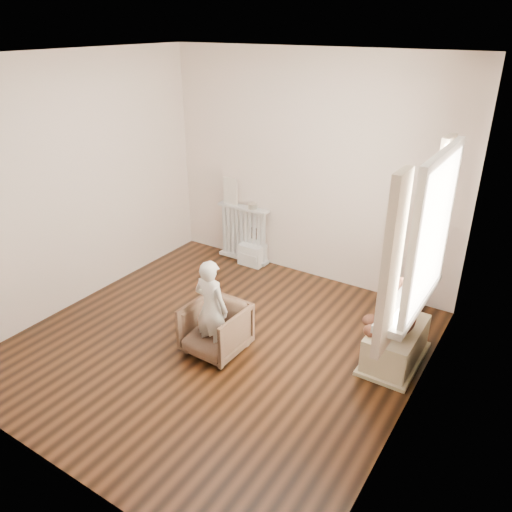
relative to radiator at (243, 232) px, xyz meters
The scene contains 19 objects.
floor 1.91m from the radiator, 63.86° to the right, with size 3.60×3.60×0.01m, color black.
ceiling 2.90m from the radiator, 63.86° to the right, with size 3.60×3.60×0.01m, color white.
back_wall 1.23m from the radiator, ahead, with size 3.60×0.02×2.60m, color white.
front_wall 3.69m from the radiator, 76.67° to the right, with size 3.60×0.02×2.60m, color white.
left_wall 2.15m from the radiator, 120.14° to the right, with size 0.02×3.60×2.60m, color white.
right_wall 3.25m from the radiator, 32.62° to the right, with size 0.02×3.60×2.60m, color white.
window 3.12m from the radiator, 28.10° to the right, with size 0.03×0.90×1.10m, color white.
window_sill 2.89m from the radiator, 28.95° to the right, with size 0.22×1.10×0.06m, color silver.
curtain_left 3.31m from the radiator, 38.24° to the right, with size 0.06×0.26×1.30m, color beige.
curtain_right 2.79m from the radiator, 18.13° to the right, with size 0.06×0.26×1.30m, color beige.
radiator is the anchor object (origin of this frame).
paper_doll 0.55m from the radiator, behind, with size 0.20×0.02×0.34m, color beige.
tin_a 0.40m from the radiator, ahead, with size 0.11×0.11×0.07m, color #A59E8C.
toy_vanity 0.20m from the radiator, 10.94° to the right, with size 0.31×0.22×0.49m, color silver.
armchair 1.99m from the radiator, 63.75° to the right, with size 0.52×0.54×0.49m, color brown.
child 2.03m from the radiator, 64.37° to the right, with size 0.35×0.23×0.95m, color silver.
toy_bench 2.56m from the radiator, 23.37° to the right, with size 0.40×0.75×0.35m, color beige.
teddy_bear 2.60m from the radiator, 25.33° to the right, with size 0.45×0.35×0.55m, color #3D1F16, non-canonical shape.
plush_cat 2.83m from the radiator, 25.98° to the right, with size 0.17×0.27×0.23m, color gray, non-canonical shape.
Camera 1 is at (2.46, -3.18, 2.85)m, focal length 35.00 mm.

